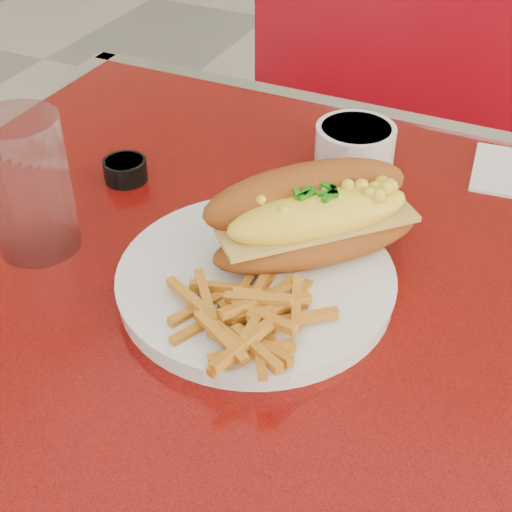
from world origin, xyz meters
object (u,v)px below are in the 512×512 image
at_px(dinner_plate, 256,280).
at_px(gravy_ramekin, 355,146).
at_px(sauce_cup_left, 125,169).
at_px(water_tumbler, 28,185).
at_px(booth_bench_far, 476,251).
at_px(fork, 301,294).
at_px(diner_table, 376,432).
at_px(mac_hoagie, 314,216).

xyz_separation_m(dinner_plate, gravy_ramekin, (0.01, 0.26, 0.02)).
relative_size(sauce_cup_left, water_tumbler, 0.37).
relative_size(booth_bench_far, water_tumbler, 8.19).
distance_m(gravy_ramekin, water_tumbler, 0.38).
bearing_deg(water_tumbler, gravy_ramekin, 50.20).
relative_size(fork, gravy_ramekin, 1.37).
bearing_deg(fork, sauce_cup_left, 34.31).
relative_size(dinner_plate, sauce_cup_left, 6.45).
distance_m(diner_table, booth_bench_far, 0.87).
bearing_deg(booth_bench_far, gravy_ramekin, -102.60).
height_order(booth_bench_far, sauce_cup_left, booth_bench_far).
xyz_separation_m(booth_bench_far, mac_hoagie, (-0.10, -0.76, 0.54)).
distance_m(diner_table, water_tumbler, 0.44).
height_order(diner_table, sauce_cup_left, sauce_cup_left).
distance_m(diner_table, mac_hoagie, 0.25).
height_order(fork, water_tumbler, water_tumbler).
bearing_deg(fork, dinner_plate, 47.61).
bearing_deg(sauce_cup_left, mac_hoagie, -12.07).
height_order(dinner_plate, sauce_cup_left, sauce_cup_left).
distance_m(booth_bench_far, dinner_plate, 0.97).
distance_m(mac_hoagie, sauce_cup_left, 0.27).
relative_size(diner_table, booth_bench_far, 1.03).
xyz_separation_m(mac_hoagie, fork, (0.02, -0.07, -0.04)).
xyz_separation_m(mac_hoagie, sauce_cup_left, (-0.26, 0.06, -0.04)).
height_order(diner_table, mac_hoagie, mac_hoagie).
bearing_deg(sauce_cup_left, fork, -24.18).
bearing_deg(dinner_plate, mac_hoagie, 60.12).
relative_size(diner_table, fork, 8.20).
relative_size(diner_table, water_tumbler, 8.39).
bearing_deg(sauce_cup_left, gravy_ramekin, 31.62).
height_order(gravy_ramekin, sauce_cup_left, gravy_ramekin).
distance_m(booth_bench_far, mac_hoagie, 0.94).
bearing_deg(gravy_ramekin, fork, -81.10).
relative_size(dinner_plate, mac_hoagie, 1.55).
bearing_deg(sauce_cup_left, diner_table, -15.70).
relative_size(diner_table, gravy_ramekin, 11.20).
xyz_separation_m(diner_table, gravy_ramekin, (-0.13, 0.25, 0.19)).
bearing_deg(gravy_ramekin, diner_table, -62.88).
bearing_deg(dinner_plate, booth_bench_far, 80.69).
bearing_deg(diner_table, dinner_plate, -174.43).
height_order(booth_bench_far, dinner_plate, booth_bench_far).
distance_m(sauce_cup_left, water_tumbler, 0.16).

